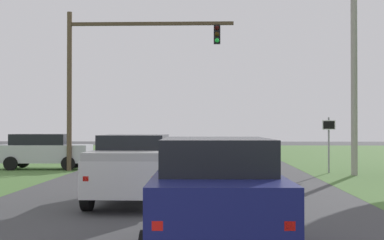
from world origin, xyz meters
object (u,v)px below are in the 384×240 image
Objects in this scene: keep_moving_sign at (329,137)px; crossing_suv_far at (44,150)px; utility_pole_right at (354,61)px; pickup_truck_lead at (135,168)px; red_suv_near at (216,194)px; traffic_light at (113,65)px.

crossing_suv_far is at bearing 172.15° from keep_moving_sign.
crossing_suv_far is 0.46× the size of utility_pole_right.
pickup_truck_lead is at bearing -61.96° from crossing_suv_far.
red_suv_near is 18.13m from traffic_light.
traffic_light reaches higher than red_suv_near.
traffic_light is at bearing 174.64° from keep_moving_sign.
utility_pole_right is (8.50, 8.72, 4.03)m from pickup_truck_lead.
utility_pole_right is (14.78, -3.08, 4.09)m from crossing_suv_far.
pickup_truck_lead is 12.83m from utility_pole_right.
pickup_truck_lead is 13.37m from crossing_suv_far.
traffic_light is at bearing 169.16° from utility_pole_right.
traffic_light is at bearing 103.46° from pickup_truck_lead.
red_suv_near is 19.86m from crossing_suv_far.
utility_pole_right reaches higher than pickup_truck_lead.
red_suv_near is at bearing -112.91° from utility_pole_right.
keep_moving_sign is at bearing 126.35° from utility_pole_right.
traffic_light is at bearing -14.57° from crossing_suv_far.
traffic_light reaches higher than pickup_truck_lead.
keep_moving_sign reaches higher than red_suv_near.
traffic_light is at bearing 105.81° from red_suv_near.
crossing_suv_far is (-8.50, 17.94, -0.10)m from red_suv_near.
pickup_truck_lead is (-2.21, 6.14, -0.04)m from red_suv_near.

